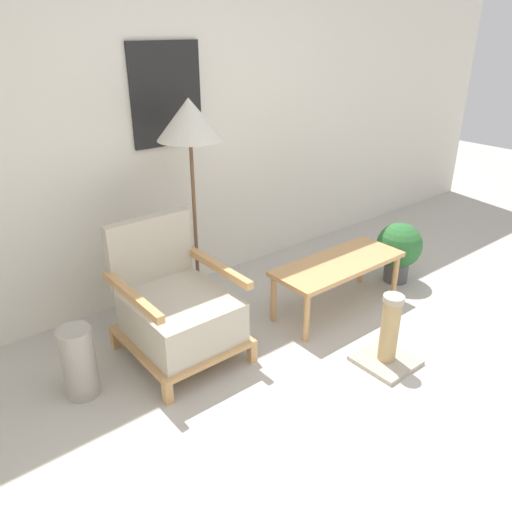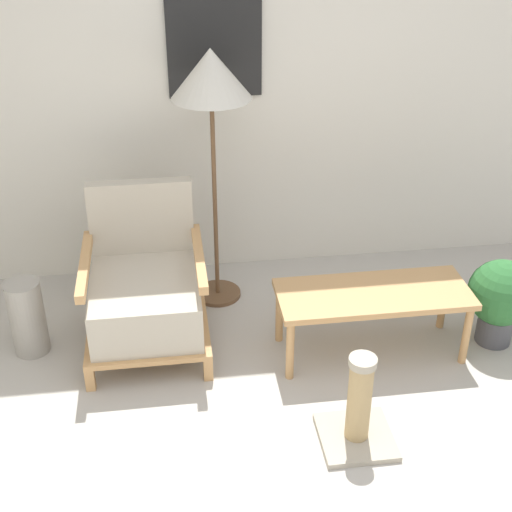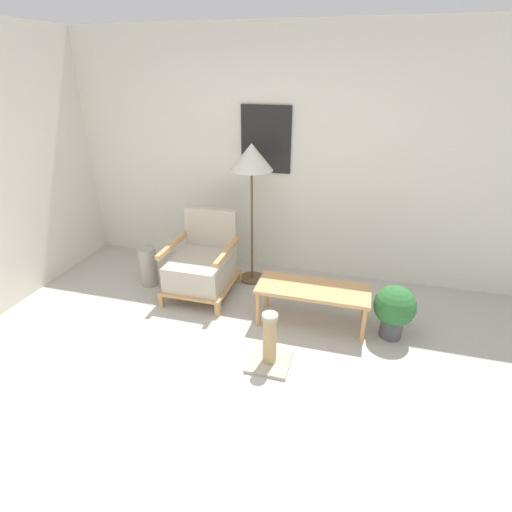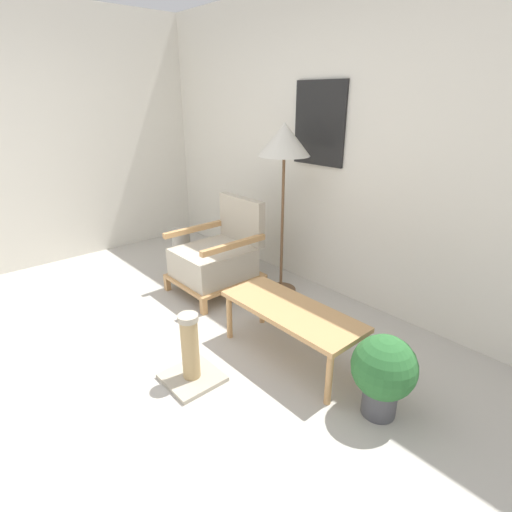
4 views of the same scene
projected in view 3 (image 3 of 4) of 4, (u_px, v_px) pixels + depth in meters
name	position (u px, v px, depth m)	size (l,w,h in m)	color
ground_plane	(211.00, 396.00, 3.06)	(14.00, 14.00, 0.00)	#B7B2A8
wall_back	(280.00, 158.00, 4.45)	(8.00, 0.09, 2.70)	silver
armchair	(202.00, 265.00, 4.31)	(0.68, 0.76, 0.88)	tan
floor_lamp	(252.00, 163.00, 4.13)	(0.45, 0.45, 1.57)	brown
coffee_table	(313.00, 292.00, 3.77)	(1.06, 0.43, 0.40)	tan
vase	(148.00, 267.00, 4.52)	(0.20, 0.20, 0.45)	#9E998E
potted_plant	(394.00, 308.00, 3.61)	(0.38, 0.38, 0.52)	#4C4C51
scratching_post	(269.00, 347.00, 3.32)	(0.35, 0.35, 0.50)	#B2A893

